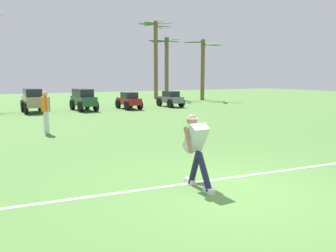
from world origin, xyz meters
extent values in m
plane|color=#507D3B|center=(0.00, 0.00, 0.00)|extent=(80.00, 80.00, 0.00)
cube|color=white|center=(0.00, 0.68, 0.00)|extent=(20.81, 2.01, 0.01)
cylinder|color=#191E38|center=(-0.56, 0.56, 0.36)|extent=(0.13, 0.36, 0.72)
cube|color=silver|center=(-0.57, 0.72, 0.05)|extent=(0.11, 0.26, 0.10)
cylinder|color=#191E38|center=(-0.55, 0.25, 0.36)|extent=(0.14, 0.45, 0.69)
cube|color=silver|center=(-0.54, 0.10, 0.05)|extent=(0.11, 0.26, 0.10)
cube|color=silver|center=(-0.56, 0.53, 0.95)|extent=(0.36, 0.46, 0.57)
sphere|color=#936B4C|center=(-0.56, 0.66, 1.28)|extent=(0.22, 0.22, 0.21)
cylinder|color=white|center=(-0.56, 0.66, 1.31)|extent=(0.22, 0.22, 0.03)
cylinder|color=#936B4C|center=(-0.39, 0.82, 0.82)|extent=(0.10, 0.58, 0.27)
cylinder|color=#936B4C|center=(-0.76, 0.47, 0.94)|extent=(0.09, 0.29, 0.49)
cylinder|color=white|center=(-0.38, 1.03, 0.61)|extent=(0.26, 0.26, 0.04)
cylinder|color=silver|center=(-2.24, 8.14, 0.41)|extent=(0.14, 0.14, 0.82)
cylinder|color=silver|center=(-2.30, 8.31, 0.41)|extent=(0.14, 0.14, 0.82)
cube|color=orange|center=(-2.27, 8.23, 1.09)|extent=(0.30, 0.39, 0.54)
cylinder|color=tan|center=(-2.21, 8.03, 1.10)|extent=(0.09, 0.09, 0.52)
cylinder|color=tan|center=(-2.34, 8.43, 1.10)|extent=(0.09, 0.09, 0.52)
sphere|color=tan|center=(-2.27, 8.23, 1.46)|extent=(0.25, 0.25, 0.20)
cube|color=#998466|center=(-2.00, 16.05, 0.66)|extent=(1.08, 2.39, 0.60)
cube|color=#1E232B|center=(-2.00, 16.10, 1.18)|extent=(0.93, 1.58, 0.44)
cylinder|color=black|center=(-2.52, 16.81, 0.36)|extent=(0.21, 0.73, 0.72)
cylinder|color=black|center=(-1.54, 16.85, 0.36)|extent=(0.21, 0.73, 0.72)
cylinder|color=black|center=(-2.46, 15.25, 0.36)|extent=(0.21, 0.73, 0.72)
cylinder|color=black|center=(-1.48, 15.29, 0.36)|extent=(0.21, 0.73, 0.72)
cube|color=#235133|center=(0.92, 15.87, 0.60)|extent=(1.15, 2.47, 0.55)
cube|color=#1E232B|center=(0.90, 16.02, 1.11)|extent=(0.99, 1.86, 0.46)
cylinder|color=black|center=(0.37, 16.66, 0.33)|extent=(0.23, 0.67, 0.66)
cylinder|color=black|center=(1.33, 16.74, 0.33)|extent=(0.23, 0.67, 0.66)
cylinder|color=black|center=(0.50, 15.00, 0.33)|extent=(0.23, 0.67, 0.66)
cylinder|color=black|center=(1.46, 15.07, 0.33)|extent=(0.23, 0.67, 0.66)
cube|color=maroon|center=(3.77, 15.54, 0.51)|extent=(0.99, 2.23, 0.42)
cube|color=#1E232B|center=(3.78, 15.44, 0.91)|extent=(0.84, 1.13, 0.38)
cylinder|color=black|center=(3.29, 16.29, 0.30)|extent=(0.20, 0.61, 0.60)
cylinder|color=black|center=(4.19, 16.33, 0.30)|extent=(0.20, 0.61, 0.60)
cylinder|color=black|center=(3.35, 14.76, 0.30)|extent=(0.20, 0.61, 0.60)
cylinder|color=black|center=(4.25, 14.79, 0.30)|extent=(0.20, 0.61, 0.60)
cube|color=slate|center=(6.93, 15.71, 0.51)|extent=(1.01, 2.24, 0.42)
cube|color=#1E232B|center=(6.93, 15.61, 0.91)|extent=(0.85, 1.14, 0.38)
cylinder|color=black|center=(6.44, 16.46, 0.30)|extent=(0.21, 0.61, 0.60)
cylinder|color=black|center=(7.34, 16.50, 0.30)|extent=(0.21, 0.61, 0.60)
cylinder|color=black|center=(6.52, 14.92, 0.30)|extent=(0.21, 0.61, 0.60)
cylinder|color=black|center=(7.42, 14.96, 0.30)|extent=(0.21, 0.61, 0.60)
cylinder|color=brown|center=(9.53, 23.49, 3.58)|extent=(0.37, 0.37, 7.16)
ellipsoid|color=#36682F|center=(10.37, 23.54, 6.74)|extent=(1.70, 0.34, 0.19)
ellipsoid|color=#36682F|center=(10.20, 24.11, 6.70)|extent=(1.52, 1.41, 0.19)
ellipsoid|color=#36682F|center=(9.27, 24.22, 6.90)|extent=(0.75, 1.53, 0.16)
ellipsoid|color=#36682F|center=(8.76, 23.73, 6.86)|extent=(1.60, 0.72, 0.16)
ellipsoid|color=#36682F|center=(8.85, 23.30, 6.90)|extent=(1.42, 0.62, 0.16)
ellipsoid|color=#36682F|center=(9.44, 22.51, 6.87)|extent=(0.42, 1.99, 0.15)
ellipsoid|color=#36682F|center=(10.14, 22.81, 6.89)|extent=(1.42, 1.53, 0.15)
cylinder|color=brown|center=(10.68, 23.51, 2.88)|extent=(0.38, 0.38, 5.75)
ellipsoid|color=#276928|center=(11.41, 23.53, 5.41)|extent=(1.47, 0.27, 0.18)
ellipsoid|color=#276928|center=(10.96, 24.24, 5.40)|extent=(0.80, 1.54, 0.18)
ellipsoid|color=#276928|center=(10.15, 24.17, 5.40)|extent=(1.25, 1.47, 0.17)
ellipsoid|color=#276928|center=(9.78, 23.64, 5.41)|extent=(1.84, 0.51, 0.16)
ellipsoid|color=#276928|center=(10.38, 22.74, 5.46)|extent=(0.84, 1.65, 0.16)
ellipsoid|color=#276928|center=(11.05, 22.85, 5.50)|extent=(0.96, 1.45, 0.15)
cylinder|color=brown|center=(12.68, 20.34, 2.68)|extent=(0.36, 0.36, 5.36)
ellipsoid|color=#30702F|center=(13.56, 20.17, 4.90)|extent=(1.81, 0.58, 0.19)
ellipsoid|color=#30702F|center=(13.06, 21.08, 4.91)|extent=(0.97, 1.59, 0.20)
ellipsoid|color=#30702F|center=(11.95, 20.85, 5.13)|extent=(1.60, 1.22, 0.14)
ellipsoid|color=#30702F|center=(12.14, 19.77, 5.06)|extent=(1.26, 1.32, 0.17)
ellipsoid|color=#30702F|center=(12.87, 19.44, 4.87)|extent=(0.61, 1.85, 0.20)
camera|label=1|loc=(-3.83, -4.62, 2.10)|focal=35.00mm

